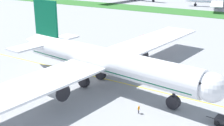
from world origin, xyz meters
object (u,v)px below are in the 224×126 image
at_px(parked_airliner_far_right, 216,0).
at_px(airliner_foreground, 101,60).
at_px(ground_crew_wingwalker_port, 139,109).
at_px(service_truck_baggage_loader, 146,39).

bearing_deg(parked_airliner_far_right, airliner_foreground, -86.19).
relative_size(ground_crew_wingwalker_port, parked_airliner_far_right, 0.03).
height_order(airliner_foreground, parked_airliner_far_right, airliner_foreground).
xyz_separation_m(service_truck_baggage_loader, parked_airliner_far_right, (-1.37, 108.12, 2.96)).
bearing_deg(service_truck_baggage_loader, parked_airliner_far_right, 90.73).
distance_m(ground_crew_wingwalker_port, parked_airliner_far_right, 158.97).
height_order(airliner_foreground, ground_crew_wingwalker_port, airliner_foreground).
height_order(airliner_foreground, service_truck_baggage_loader, airliner_foreground).
bearing_deg(airliner_foreground, ground_crew_wingwalker_port, -28.74).
bearing_deg(service_truck_baggage_loader, airliner_foreground, -78.34).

